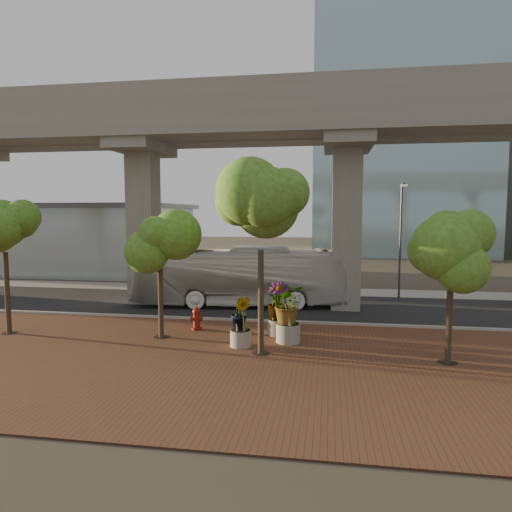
# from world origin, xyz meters

# --- Properties ---
(ground) EXTENTS (160.00, 160.00, 0.00)m
(ground) POSITION_xyz_m (0.00, 0.00, 0.00)
(ground) COLOR #3A362A
(ground) RESTS_ON ground
(brick_plaza) EXTENTS (70.00, 13.00, 0.06)m
(brick_plaza) POSITION_xyz_m (0.00, -8.00, 0.03)
(brick_plaza) COLOR brown
(brick_plaza) RESTS_ON ground
(asphalt_road) EXTENTS (90.00, 8.00, 0.04)m
(asphalt_road) POSITION_xyz_m (0.00, 2.00, 0.02)
(asphalt_road) COLOR black
(asphalt_road) RESTS_ON ground
(curb_strip) EXTENTS (70.00, 0.25, 0.16)m
(curb_strip) POSITION_xyz_m (0.00, -2.00, 0.08)
(curb_strip) COLOR #9C9891
(curb_strip) RESTS_ON ground
(far_sidewalk) EXTENTS (90.00, 3.00, 0.06)m
(far_sidewalk) POSITION_xyz_m (0.00, 7.50, 0.03)
(far_sidewalk) COLOR #9C9891
(far_sidewalk) RESTS_ON ground
(transit_viaduct) EXTENTS (72.00, 5.60, 12.40)m
(transit_viaduct) POSITION_xyz_m (0.00, 2.00, 7.29)
(transit_viaduct) COLOR gray
(transit_viaduct) RESTS_ON ground
(station_pavilion) EXTENTS (23.00, 13.00, 6.30)m
(station_pavilion) POSITION_xyz_m (-20.00, 16.00, 3.22)
(station_pavilion) COLOR #A2B1B9
(station_pavilion) RESTS_ON ground
(transit_bus) EXTENTS (12.60, 4.29, 3.44)m
(transit_bus) POSITION_xyz_m (-0.13, 1.94, 1.72)
(transit_bus) COLOR silver
(transit_bus) RESTS_ON ground
(fire_hydrant) EXTENTS (0.54, 0.48, 1.08)m
(fire_hydrant) POSITION_xyz_m (-0.98, -4.02, 0.58)
(fire_hydrant) COLOR maroon
(fire_hydrant) RESTS_ON ground
(planter_front) EXTENTS (2.25, 2.25, 2.47)m
(planter_front) POSITION_xyz_m (3.41, -5.43, 1.56)
(planter_front) COLOR gray
(planter_front) RESTS_ON ground
(planter_right) EXTENTS (2.19, 2.19, 2.34)m
(planter_right) POSITION_xyz_m (2.84, -4.33, 1.48)
(planter_right) COLOR #A19C91
(planter_right) RESTS_ON ground
(planter_left) EXTENTS (1.90, 1.90, 2.09)m
(planter_left) POSITION_xyz_m (1.56, -6.32, 1.33)
(planter_left) COLOR #9B968C
(planter_left) RESTS_ON ground
(street_tree_far_west) EXTENTS (3.55, 3.55, 6.34)m
(street_tree_far_west) POSITION_xyz_m (-9.17, -5.95, 4.76)
(street_tree_far_west) COLOR #403424
(street_tree_far_west) RESTS_ON ground
(street_tree_near_west) EXTENTS (3.35, 3.35, 5.58)m
(street_tree_near_west) POSITION_xyz_m (-2.14, -5.51, 4.09)
(street_tree_near_west) COLOR #403424
(street_tree_near_west) RESTS_ON ground
(street_tree_near_east) EXTENTS (4.23, 4.23, 7.18)m
(street_tree_near_east) POSITION_xyz_m (2.50, -7.12, 5.29)
(street_tree_near_east) COLOR #403424
(street_tree_near_east) RESTS_ON ground
(street_tree_far_east) EXTENTS (3.67, 3.67, 5.81)m
(street_tree_far_east) POSITION_xyz_m (9.34, -7.15, 4.18)
(street_tree_far_east) COLOR #403424
(street_tree_far_east) RESTS_ON ground
(streetlamp_west) EXTENTS (0.36, 1.05, 7.26)m
(streetlamp_west) POSITION_xyz_m (-8.83, 6.94, 4.24)
(streetlamp_west) COLOR #2F2F34
(streetlamp_west) RESTS_ON ground
(streetlamp_east) EXTENTS (0.36, 1.05, 7.24)m
(streetlamp_east) POSITION_xyz_m (9.47, 5.40, 4.23)
(streetlamp_east) COLOR #303036
(streetlamp_east) RESTS_ON ground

